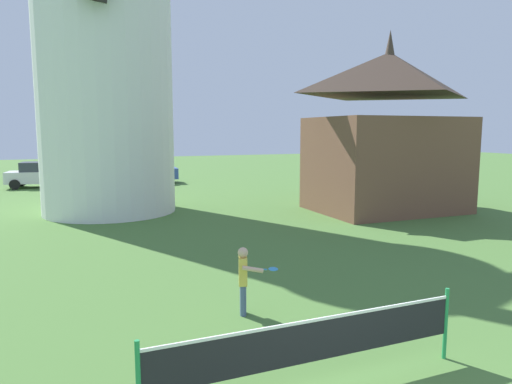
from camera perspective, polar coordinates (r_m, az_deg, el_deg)
windmill at (r=21.00m, az=-18.40°, el=20.27°), size 8.29×6.20×16.07m
tennis_net at (r=6.42m, az=7.14°, el=-17.82°), size 4.59×0.06×1.10m
player_far at (r=8.74m, az=-1.47°, el=-10.42°), size 0.71×0.69×1.29m
parked_car_silver at (r=31.19m, az=-25.05°, el=2.00°), size 3.99×2.27×1.56m
parked_car_blue at (r=31.22m, az=-13.32°, el=2.51°), size 3.99×2.10×1.56m
chapel at (r=20.60m, az=15.85°, el=6.84°), size 6.35×4.69×7.60m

